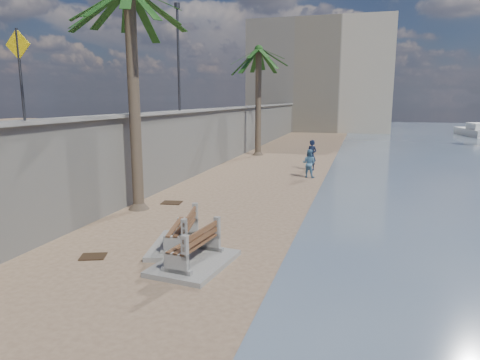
{
  "coord_description": "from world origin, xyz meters",
  "views": [
    {
      "loc": [
        3.85,
        -8.12,
        4.2
      ],
      "look_at": [
        -0.5,
        7.0,
        1.2
      ],
      "focal_mm": 32.0,
      "sensor_mm": 36.0,
      "label": 1
    }
  ],
  "objects_px": {
    "bench_near": "(194,249)",
    "palm_back": "(259,51)",
    "yacht_far": "(475,133)",
    "person_b": "(309,162)",
    "bench_far": "(182,233)",
    "person_a": "(312,153)"
  },
  "relations": [
    {
      "from": "palm_back",
      "to": "person_b",
      "type": "xyz_separation_m",
      "value": [
        4.86,
        -8.38,
        -6.75
      ]
    },
    {
      "from": "bench_near",
      "to": "palm_back",
      "type": "bearing_deg",
      "value": 99.45
    },
    {
      "from": "yacht_far",
      "to": "palm_back",
      "type": "bearing_deg",
      "value": 132.08
    },
    {
      "from": "bench_far",
      "to": "yacht_far",
      "type": "bearing_deg",
      "value": 68.73
    },
    {
      "from": "bench_far",
      "to": "person_b",
      "type": "bearing_deg",
      "value": 80.28
    },
    {
      "from": "palm_back",
      "to": "yacht_far",
      "type": "xyz_separation_m",
      "value": [
        19.92,
        23.47,
        -7.25
      ]
    },
    {
      "from": "yacht_far",
      "to": "person_a",
      "type": "bearing_deg",
      "value": 145.0
    },
    {
      "from": "bench_near",
      "to": "palm_back",
      "type": "height_order",
      "value": "palm_back"
    },
    {
      "from": "person_a",
      "to": "person_b",
      "type": "height_order",
      "value": "person_a"
    },
    {
      "from": "palm_back",
      "to": "bench_far",
      "type": "bearing_deg",
      "value": -82.3
    },
    {
      "from": "person_b",
      "to": "yacht_far",
      "type": "relative_size",
      "value": 0.22
    },
    {
      "from": "bench_near",
      "to": "palm_back",
      "type": "distance_m",
      "value": 23.13
    },
    {
      "from": "bench_near",
      "to": "palm_back",
      "type": "relative_size",
      "value": 0.29
    },
    {
      "from": "bench_near",
      "to": "palm_back",
      "type": "xyz_separation_m",
      "value": [
        -3.61,
        21.69,
        7.17
      ]
    },
    {
      "from": "yacht_far",
      "to": "bench_near",
      "type": "bearing_deg",
      "value": 152.55
    },
    {
      "from": "bench_near",
      "to": "person_b",
      "type": "xyz_separation_m",
      "value": [
        1.25,
        13.32,
        0.42
      ]
    },
    {
      "from": "bench_far",
      "to": "person_a",
      "type": "height_order",
      "value": "person_a"
    },
    {
      "from": "bench_near",
      "to": "person_b",
      "type": "relative_size",
      "value": 1.49
    },
    {
      "from": "bench_near",
      "to": "person_a",
      "type": "xyz_separation_m",
      "value": [
        1.1,
        15.83,
        0.6
      ]
    },
    {
      "from": "person_b",
      "to": "yacht_far",
      "type": "distance_m",
      "value": 35.23
    },
    {
      "from": "person_a",
      "to": "palm_back",
      "type": "bearing_deg",
      "value": 156.56
    },
    {
      "from": "bench_far",
      "to": "yacht_far",
      "type": "height_order",
      "value": "yacht_far"
    }
  ]
}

